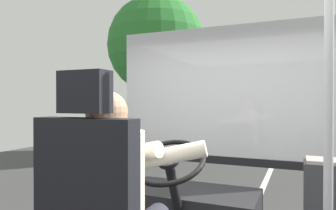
# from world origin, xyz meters

# --- Properties ---
(ground) EXTENTS (18.00, 44.00, 0.06)m
(ground) POSITION_xyz_m (0.00, 8.80, -0.02)
(ground) COLOR #3A3A3A
(bus_driver) EXTENTS (0.81, 0.58, 0.78)m
(bus_driver) POSITION_xyz_m (-0.13, -0.38, 1.33)
(bus_driver) COLOR #282833
(bus_driver) RESTS_ON driver_seat
(handrail_pole) EXTENTS (0.04, 0.04, 2.05)m
(handrail_pole) POSITION_xyz_m (0.83, 0.04, 1.66)
(handrail_pole) COLOR #B7B7BC
(handrail_pole) RESTS_ON bus_floor
(windshield_panel) EXTENTS (2.50, 0.08, 1.48)m
(windshield_panel) POSITION_xyz_m (0.00, 1.62, 1.68)
(windshield_panel) COLOR silver
(street_tree) EXTENTS (3.34, 3.34, 5.38)m
(street_tree) POSITION_xyz_m (-3.84, 7.92, 3.70)
(street_tree) COLOR #4C3828
(street_tree) RESTS_ON ground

